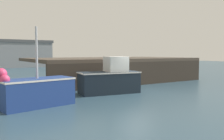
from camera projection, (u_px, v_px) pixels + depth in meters
ground at (136, 93)px, 15.12m from camera, size 120.00×160.00×0.10m
pier at (115, 62)px, 21.29m from camera, size 14.43×8.24×2.07m
fishing_boat_near_left at (36, 91)px, 11.06m from camera, size 3.65×1.92×3.70m
fishing_boat_near_right at (110, 79)px, 14.81m from camera, size 3.92×2.09×2.27m
warehouse at (23, 54)px, 43.44m from camera, size 9.53×5.80×4.83m
mooring_buoy_foreground at (52, 95)px, 12.45m from camera, size 0.62×0.62×0.68m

